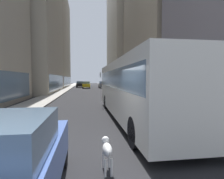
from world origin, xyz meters
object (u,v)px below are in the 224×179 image
at_px(car_red_coupe, 112,87).
at_px(car_white_van, 121,90).
at_px(car_yellow_taxi, 86,85).
at_px(traffic_light_near, 214,74).
at_px(transit_bus, 135,86).
at_px(pedestrian_with_handbag, 224,101).
at_px(dalmatian_dog, 107,149).
at_px(car_black_suv, 80,84).
at_px(car_grey_wagon, 103,85).

distance_m(car_red_coupe, car_white_van, 7.66).
xyz_separation_m(car_yellow_taxi, traffic_light_near, (6.10, -35.46, 1.62)).
height_order(transit_bus, pedestrian_with_handbag, transit_bus).
height_order(car_white_van, dalmatian_dog, car_white_van).
relative_size(transit_bus, dalmatian_dog, 11.98).
distance_m(transit_bus, car_yellow_taxi, 34.31).
bearing_deg(traffic_light_near, car_yellow_taxi, 99.76).
distance_m(transit_bus, traffic_light_near, 3.96).
xyz_separation_m(car_black_suv, pedestrian_with_handbag, (8.39, -40.46, 0.19)).
bearing_deg(dalmatian_dog, car_black_suv, 92.34).
relative_size(transit_bus, traffic_light_near, 3.39).
height_order(transit_bus, car_grey_wagon, transit_bus).
xyz_separation_m(dalmatian_dog, traffic_light_near, (5.87, 4.17, 1.92)).
bearing_deg(car_grey_wagon, car_yellow_taxi, -173.48).
bearing_deg(pedestrian_with_handbag, car_white_van, 102.02).
xyz_separation_m(transit_bus, pedestrian_with_handbag, (4.39, -1.19, -0.76)).
xyz_separation_m(transit_bus, dalmatian_dog, (-2.17, -5.42, -1.26)).
bearing_deg(car_grey_wagon, car_white_van, -90.00).
height_order(car_red_coupe, dalmatian_dog, car_red_coupe).
relative_size(transit_bus, car_grey_wagon, 2.63).
height_order(dalmatian_dog, pedestrian_with_handbag, pedestrian_with_handbag).
xyz_separation_m(transit_bus, traffic_light_near, (3.70, -1.25, 0.66)).
bearing_deg(traffic_light_near, car_red_coupe, 95.76).
xyz_separation_m(car_red_coupe, car_black_suv, (-5.60, 19.68, 0.00)).
bearing_deg(car_yellow_taxi, pedestrian_with_handbag, -79.14).
distance_m(car_white_van, traffic_light_near, 13.43).
bearing_deg(traffic_light_near, car_white_van, 99.06).
xyz_separation_m(car_yellow_taxi, car_white_van, (4.00, -22.29, 0.00)).
height_order(car_black_suv, pedestrian_with_handbag, pedestrian_with_handbag).
distance_m(car_red_coupe, traffic_light_near, 21.00).
relative_size(car_black_suv, traffic_light_near, 1.38).
xyz_separation_m(car_black_suv, car_yellow_taxi, (1.60, -5.05, -0.00)).
bearing_deg(pedestrian_with_handbag, car_red_coupe, 97.66).
distance_m(dalmatian_dog, traffic_light_near, 7.46).
height_order(car_grey_wagon, dalmatian_dog, car_grey_wagon).
height_order(car_red_coupe, traffic_light_near, traffic_light_near).
relative_size(car_yellow_taxi, car_grey_wagon, 0.93).
bearing_deg(car_black_suv, car_grey_wagon, -39.36).
xyz_separation_m(car_grey_wagon, traffic_light_near, (2.10, -35.92, 1.61)).
relative_size(car_red_coupe, dalmatian_dog, 4.21).
bearing_deg(transit_bus, pedestrian_with_handbag, -15.20).
relative_size(car_grey_wagon, dalmatian_dog, 4.56).
xyz_separation_m(transit_bus, car_red_coupe, (1.60, 19.58, -0.96)).
bearing_deg(transit_bus, car_yellow_taxi, 94.01).
bearing_deg(car_yellow_taxi, car_red_coupe, -74.71).
xyz_separation_m(car_yellow_taxi, car_grey_wagon, (4.00, 0.46, 0.00)).
bearing_deg(transit_bus, car_red_coupe, 85.33).
bearing_deg(car_red_coupe, dalmatian_dog, -98.58).
bearing_deg(dalmatian_dog, car_white_van, 77.73).
distance_m(car_white_van, pedestrian_with_handbag, 13.41).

